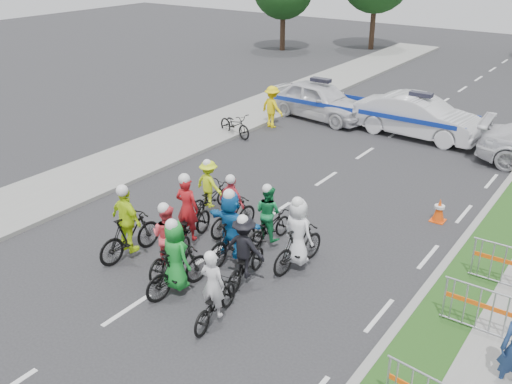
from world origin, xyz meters
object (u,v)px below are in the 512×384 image
Objects in this scene: police_car_1 at (418,117)px; cone_0 at (439,210)px; rider_3 at (129,229)px; rider_10 at (210,191)px; police_car_0 at (320,100)px; rider_7 at (298,240)px; marshal_hiviz at (272,107)px; parked_bike at (235,125)px; rider_6 at (189,221)px; rider_8 at (269,221)px; rider_9 at (233,211)px; rider_5 at (232,231)px; rider_0 at (214,298)px; rider_1 at (177,264)px; rider_4 at (245,256)px; rider_2 at (169,246)px; barrier_1 at (491,315)px.

police_car_1 reaches higher than cone_0.
rider_3 is 1.20× the size of rider_10.
police_car_0 is (-2.05, 13.35, 0.05)m from rider_3.
rider_7 reaches higher than marshal_hiviz.
rider_10 reaches higher than parked_bike.
rider_8 is at bearing -153.70° from rider_6.
rider_9 is 1.00× the size of marshal_hiviz.
cone_0 is at bearing -123.18° from police_car_0.
marshal_hiviz is (-3.04, 7.85, 0.23)m from rider_10.
rider_3 is at bearing 33.43° from rider_5.
cone_0 is at bearing -116.86° from rider_0.
rider_5 is (0.15, 1.84, 0.09)m from rider_1.
rider_1 reaches higher than rider_10.
rider_4 reaches higher than police_car_1.
rider_9 is (-0.84, 1.14, -0.14)m from rider_5.
rider_9 is (0.10, 2.40, -0.00)m from rider_2.
rider_7 is (2.95, 0.63, 0.08)m from rider_6.
marshal_hiviz is (-4.43, 8.55, 0.20)m from rider_9.
rider_2 is at bearing -124.97° from cone_0.
rider_4 is 0.94× the size of rider_7.
rider_10 is 6.61m from cone_0.
rider_10 is 8.42m from marshal_hiviz.
barrier_1 is at bearing -176.22° from rider_2.
police_car_0 is (-2.05, 10.16, 0.16)m from rider_10.
cone_0 is (3.52, 5.11, -0.49)m from rider_5.
cone_0 is (4.95, 5.08, -0.33)m from rider_6.
rider_10 is 8.42m from barrier_1.
rider_1 is 0.92× the size of rider_6.
rider_10 is at bearing -58.86° from rider_0.
rider_8 reaches higher than police_car_0.
rider_7 reaches higher than barrier_1.
parked_bike is (-5.66, 9.64, -0.25)m from rider_1.
rider_1 is at bearing -117.83° from cone_0.
police_car_0 reaches higher than parked_bike.
rider_7 reaches higher than police_car_1.
rider_5 is 1.12× the size of marshal_hiviz.
rider_0 is 0.91× the size of rider_7.
rider_8 is at bearing -17.52° from rider_7.
rider_4 is 1.04m from rider_5.
rider_0 is 3.55m from rider_8.
rider_1 is 2.72× the size of cone_0.
rider_7 is (2.46, 1.91, 0.06)m from rider_2.
rider_9 is 0.37× the size of police_car_0.
police_car_0 is at bearing -68.29° from rider_5.
rider_2 reaches higher than cone_0.
rider_4 reaches higher than rider_9.
police_car_1 is at bearing 117.05° from barrier_1.
rider_8 is 2.50× the size of cone_0.
rider_7 is at bearing 178.72° from barrier_1.
rider_9 is 11.39m from police_car_0.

